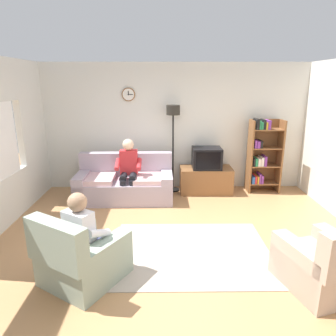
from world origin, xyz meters
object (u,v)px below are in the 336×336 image
at_px(armchair_near_bookshelf, 324,266).
at_px(person_on_couch, 128,167).
at_px(couch, 125,184).
at_px(armchair_near_window, 82,259).
at_px(bookshelf, 262,154).
at_px(floor_lamp, 173,125).
at_px(tv, 207,158).
at_px(tv_stand, 206,180).
at_px(person_in_left_armchair, 86,232).

relative_size(armchair_near_bookshelf, person_on_couch, 0.86).
relative_size(couch, armchair_near_window, 1.63).
distance_m(bookshelf, floor_lamp, 2.01).
bearing_deg(armchair_near_bookshelf, floor_lamp, 116.42).
bearing_deg(person_on_couch, bookshelf, 11.63).
bearing_deg(tv, armchair_near_window, -121.88).
relative_size(tv, bookshelf, 0.38).
height_order(couch, tv_stand, couch).
xyz_separation_m(tv, bookshelf, (1.20, 0.09, 0.05)).
bearing_deg(armchair_near_window, bookshelf, 45.30).
bearing_deg(armchair_near_bookshelf, person_in_left_armchair, 174.81).
bearing_deg(couch, tv_stand, 13.16).
bearing_deg(bookshelf, tv_stand, -176.65).
bearing_deg(armchair_near_window, person_on_couch, 83.74).
height_order(tv_stand, person_in_left_armchair, person_in_left_armchair).
height_order(armchair_near_window, person_on_couch, person_on_couch).
relative_size(tv_stand, armchair_near_bookshelf, 1.03).
xyz_separation_m(person_on_couch, person_in_left_armchair, (-0.23, -2.45, -0.09)).
distance_m(tv_stand, armchair_near_window, 3.56).
height_order(tv, armchair_near_window, tv).
distance_m(person_on_couch, person_in_left_armchair, 2.46).
xyz_separation_m(floor_lamp, person_on_couch, (-0.88, -0.60, -0.75)).
height_order(tv, bookshelf, bookshelf).
height_order(tv_stand, armchair_near_window, armchair_near_window).
bearing_deg(bookshelf, armchair_near_window, -134.70).
bearing_deg(tv_stand, bookshelf, 3.35).
distance_m(couch, person_in_left_armchair, 2.58).
xyz_separation_m(bookshelf, armchair_near_window, (-3.07, -3.10, -0.52)).
bearing_deg(bookshelf, tv, -175.49).
relative_size(tv_stand, person_in_left_armchair, 0.98).
bearing_deg(bookshelf, floor_lamp, 179.13).
relative_size(tv, person_in_left_armchair, 0.54).
xyz_separation_m(couch, person_on_couch, (0.09, -0.11, 0.39)).
height_order(armchair_near_bookshelf, person_on_couch, person_on_couch).
distance_m(tv_stand, tv, 0.49).
relative_size(couch, tv, 3.18).
bearing_deg(couch, armchair_near_bookshelf, -46.99).
relative_size(tv, armchair_near_bookshelf, 0.56).
height_order(tv, armchair_near_bookshelf, tv).
relative_size(tv, person_on_couch, 0.48).
height_order(couch, armchair_near_bookshelf, same).
bearing_deg(armchair_near_window, tv, 58.12).
bearing_deg(couch, armchair_near_window, -93.95).
relative_size(bookshelf, floor_lamp, 0.85).
bearing_deg(tv_stand, floor_lamp, 172.03).
bearing_deg(person_in_left_armchair, bookshelf, 45.03).
bearing_deg(person_in_left_armchair, couch, 86.98).
distance_m(couch, person_on_couch, 0.41).
bearing_deg(tv_stand, armchair_near_window, -121.67).
bearing_deg(tv_stand, person_on_couch, -162.42).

